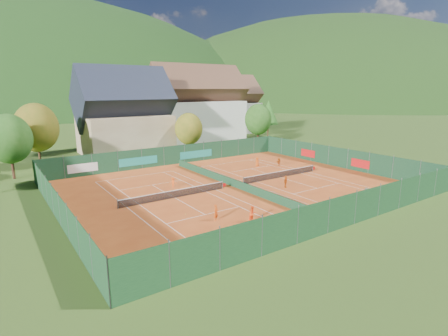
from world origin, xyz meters
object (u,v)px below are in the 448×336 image
chalet (124,118)px  player_left_mid (253,214)px  player_left_far (173,183)px  player_right_far_a (257,162)px  ball_hopper (367,190)px  player_left_near (216,213)px  player_right_far_b (279,162)px  hotel_block_b (227,108)px  hotel_block_a (197,109)px  player_right_near (286,182)px

chalet → player_left_mid: size_ratio=10.36×
player_left_far → player_right_far_a: (16.18, 3.38, 0.09)m
ball_hopper → player_left_near: bearing=170.9°
player_right_far_b → player_left_near: bearing=19.5°
player_left_mid → player_right_far_a: 23.37m
hotel_block_b → player_right_far_a: (-20.15, -36.80, -5.88)m
player_left_near → hotel_block_b: bearing=30.0°
player_left_near → chalet: bearing=58.7°
ball_hopper → chalet: bearing=108.4°
chalet → hotel_block_a: size_ratio=0.75×
hotel_block_b → ball_hopper: 58.84m
chalet → ball_hopper: 43.92m
hotel_block_a → player_right_far_b: size_ratio=16.81×
player_right_far_b → player_left_far: bearing=-8.9°
hotel_block_a → hotel_block_b: 16.14m
player_left_near → player_right_near: player_left_near is taller
chalet → hotel_block_b: chalet is taller
hotel_block_a → player_left_mid: 51.61m
player_left_near → player_right_far_b: (20.80, 13.82, -0.13)m
hotel_block_b → player_left_mid: 65.25m
hotel_block_a → player_right_far_b: hotel_block_a is taller
hotel_block_a → player_right_far_b: 31.34m
ball_hopper → player_right_near: 9.28m
ball_hopper → player_right_far_a: player_right_far_a is taller
chalet → player_left_mid: chalet is taller
ball_hopper → player_right_near: size_ratio=0.53×
player_left_near → player_right_far_a: player_left_near is taller
ball_hopper → player_right_far_a: (-0.89, 18.46, 0.19)m
player_left_mid → player_right_near: bearing=29.0°
player_right_near → hotel_block_b: bearing=38.9°
hotel_block_a → player_left_near: bearing=-118.4°
chalet → player_right_far_b: (15.85, -24.44, -5.98)m
player_right_near → player_left_far: bearing=122.4°
player_right_far_a → chalet: bearing=-59.9°
ball_hopper → player_right_far_b: 16.96m
player_right_far_a → player_left_far: bearing=12.5°
hotel_block_a → player_left_mid: bearing=-114.8°
hotel_block_a → player_left_far: 39.75m
hotel_block_a → ball_hopper: (-5.26, -47.27, -6.83)m
ball_hopper → player_right_far_b: size_ratio=0.62×
chalet → player_right_near: (8.11, -33.90, -5.88)m
player_right_far_a → player_left_near: bearing=41.6°
ball_hopper → player_left_near: player_left_near is taller
chalet → player_left_far: size_ratio=12.30×
player_left_mid → player_right_far_a: player_left_mid is taller
chalet → player_right_far_b: 29.74m
hotel_block_b → player_right_near: 54.30m
chalet → player_left_near: 39.02m
chalet → player_right_near: chalet is taller
player_left_near → ball_hopper: bearing=-33.1°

